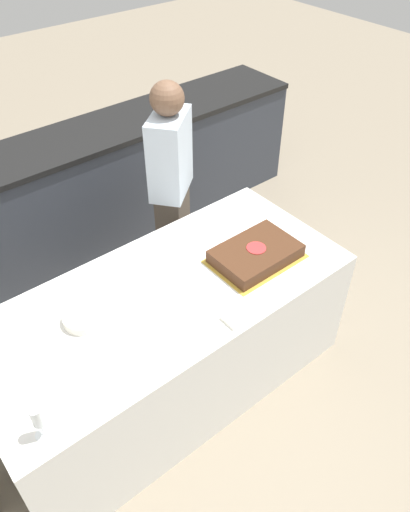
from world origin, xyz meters
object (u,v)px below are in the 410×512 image
at_px(plate_stack, 83,317).
at_px(person_cutting_cake, 172,193).
at_px(cake, 256,254).
at_px(wine_glass, 38,418).

xyz_separation_m(plate_stack, person_cutting_cake, (0.96, 0.59, 0.01)).
bearing_deg(plate_stack, person_cutting_cake, 31.35).
bearing_deg(plate_stack, cake, -11.55).
height_order(plate_stack, wine_glass, wine_glass).
height_order(cake, wine_glass, wine_glass).
height_order(plate_stack, person_cutting_cake, person_cutting_cake).
bearing_deg(cake, wine_glass, -170.19).
bearing_deg(wine_glass, cake, 9.81).
height_order(wine_glass, person_cutting_cake, person_cutting_cake).
relative_size(cake, person_cutting_cake, 0.33).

